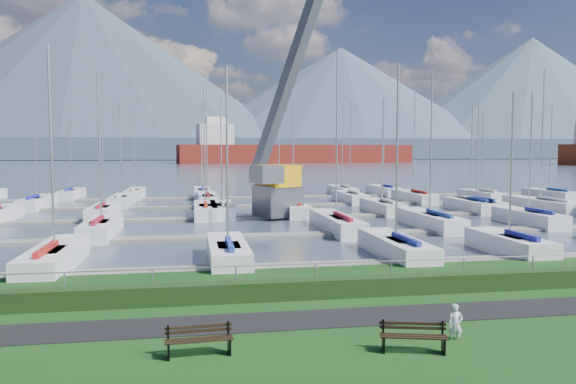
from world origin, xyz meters
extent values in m
cube|color=black|center=(0.00, -3.00, 0.01)|extent=(160.00, 2.00, 0.04)
cube|color=#3E4A5B|center=(0.00, 260.00, -0.40)|extent=(800.00, 540.00, 0.20)
cube|color=#1B3212|center=(0.00, -0.40, 0.35)|extent=(80.00, 0.70, 0.70)
cylinder|color=#93969B|center=(0.00, 0.00, 1.20)|extent=(80.00, 0.04, 0.04)
cube|color=#485569|center=(0.00, 330.00, 6.00)|extent=(900.00, 80.00, 12.00)
cone|color=#3C4857|center=(-80.00, 400.00, 57.50)|extent=(340.00, 340.00, 115.00)
cone|color=#465066|center=(110.00, 410.00, 42.50)|extent=(300.00, 300.00, 85.00)
cone|color=#495B6A|center=(280.00, 420.00, 50.00)|extent=(320.00, 320.00, 100.00)
cube|color=slate|center=(0.00, 6.00, -0.22)|extent=(90.00, 1.60, 0.25)
cube|color=slate|center=(0.00, 16.00, -0.22)|extent=(90.00, 1.60, 0.25)
cube|color=slate|center=(0.00, 26.00, -0.22)|extent=(90.00, 1.60, 0.25)
cube|color=gray|center=(0.00, 36.00, -0.22)|extent=(90.00, 1.60, 0.25)
cube|color=slate|center=(0.00, 46.00, -0.22)|extent=(90.00, 1.60, 0.25)
cube|color=black|center=(-6.21, -5.69, 0.23)|extent=(0.08, 0.40, 0.45)
cube|color=black|center=(-6.22, -5.51, 0.65)|extent=(0.05, 0.05, 0.40)
cube|color=black|center=(-4.61, -5.60, 0.23)|extent=(0.08, 0.40, 0.45)
cube|color=black|center=(-4.62, -5.42, 0.65)|extent=(0.05, 0.05, 0.40)
cube|color=black|center=(-5.40, -5.79, 0.45)|extent=(1.80, 0.20, 0.04)
cube|color=black|center=(-5.41, -5.64, 0.45)|extent=(1.80, 0.20, 0.04)
cube|color=black|center=(-5.42, -5.49, 0.45)|extent=(1.80, 0.20, 0.04)
cube|color=black|center=(-5.42, -5.44, 0.62)|extent=(1.80, 0.14, 0.08)
cube|color=black|center=(-5.42, -5.44, 0.74)|extent=(1.80, 0.14, 0.08)
cube|color=black|center=(-0.47, -6.14, 0.23)|extent=(0.16, 0.40, 0.45)
cube|color=black|center=(-0.42, -5.97, 0.65)|extent=(0.06, 0.06, 0.40)
cube|color=black|center=(1.08, -6.55, 0.23)|extent=(0.16, 0.40, 0.45)
cube|color=black|center=(1.12, -6.38, 0.65)|extent=(0.06, 0.06, 0.40)
cube|color=black|center=(0.27, -6.49, 0.45)|extent=(1.77, 0.56, 0.04)
cube|color=black|center=(0.30, -6.35, 0.45)|extent=(1.77, 0.56, 0.04)
cube|color=black|center=(0.34, -6.20, 0.45)|extent=(1.77, 0.56, 0.04)
cube|color=black|center=(0.36, -6.16, 0.62)|extent=(1.75, 0.50, 0.08)
cube|color=black|center=(0.36, -6.16, 0.74)|extent=(1.75, 0.50, 0.08)
imported|color=silver|center=(1.91, -5.56, 0.60)|extent=(0.46, 0.33, 1.19)
cube|color=#5A5B62|center=(1.54, 26.19, 1.20)|extent=(4.18, 4.18, 2.60)
cube|color=#F1A80E|center=(1.54, 26.19, 3.30)|extent=(3.70, 4.13, 1.80)
cube|color=slate|center=(3.34, 30.69, 12.30)|extent=(6.86, 10.00, 19.89)
cube|color=slate|center=(0.34, 24.19, 3.50)|extent=(2.69, 2.80, 1.40)
cube|color=maroon|center=(39.44, 220.13, 2.50)|extent=(103.27, 28.33, 10.00)
cube|color=silver|center=(3.94, 216.48, 10.00)|extent=(15.36, 15.36, 12.00)
cube|color=silver|center=(3.94, 216.48, 17.00)|extent=(8.78, 8.78, 4.00)
camera|label=1|loc=(-5.54, -20.38, 5.49)|focal=35.00mm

